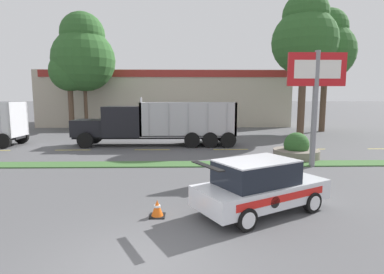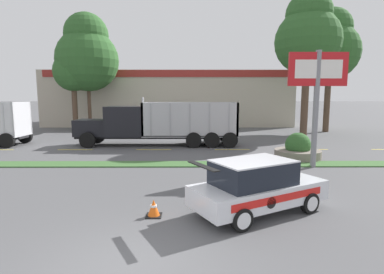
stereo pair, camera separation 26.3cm
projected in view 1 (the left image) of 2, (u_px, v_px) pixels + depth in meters
The scene contains 16 objects.
ground_plane at pixel (134, 269), 6.23m from camera, with size 600.00×600.00×0.00m, color #515154.
grass_verge at pixel (165, 164), 15.89m from camera, with size 120.00×1.32×0.06m, color #3D6633.
centre_line_3 at pixel (73, 150), 20.36m from camera, with size 2.40×0.14×0.01m, color yellow.
centre_line_4 at pixel (152, 150), 20.48m from camera, with size 2.40×0.14×0.01m, color yellow.
centre_line_5 at pixel (231, 149), 20.61m from camera, with size 2.40×0.14×0.01m, color yellow.
centre_line_6 at pixel (308, 149), 20.73m from camera, with size 2.40×0.14×0.01m, color yellow.
dump_truck_mid at pixel (142, 125), 22.22m from camera, with size 11.93×2.74×3.57m.
rally_car at pixel (260, 185), 9.22m from camera, with size 4.57×3.57×1.70m.
store_sign_post at pixel (316, 84), 14.96m from camera, with size 2.92×0.28×5.86m.
stone_planter at pixel (296, 150), 17.54m from camera, with size 2.63×2.63×1.53m.
traffic_cone at pixel (157, 208), 8.95m from camera, with size 0.47×0.47×0.51m.
store_building_backdrop at pixel (167, 99), 41.14m from camera, with size 30.46×12.10×6.79m.
tree_behind_left at pixel (69, 68), 31.16m from camera, with size 4.08×4.08×9.31m.
tree_behind_centre at pixel (305, 36), 25.72m from camera, with size 5.55×5.55×12.48m.
tree_behind_right at pixel (326, 47), 30.49m from camera, with size 5.77×5.77×12.48m.
tree_behind_far_right at pixel (83, 54), 31.76m from camera, with size 6.60×6.60×12.46m.
Camera 1 is at (1.08, -5.85, 3.54)m, focal length 28.00 mm.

